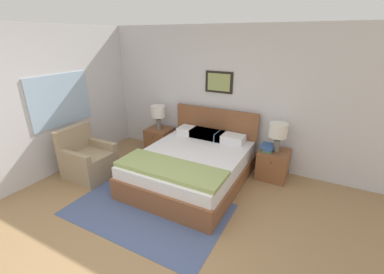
% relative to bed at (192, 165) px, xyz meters
% --- Properties ---
extents(ground_plane, '(16.00, 16.00, 0.00)m').
position_rel_bed_xyz_m(ground_plane, '(0.08, -1.78, -0.31)').
color(ground_plane, '#99754C').
extents(wall_back, '(7.33, 0.09, 2.60)m').
position_rel_bed_xyz_m(wall_back, '(0.08, 1.10, 1.00)').
color(wall_back, silver).
rests_on(wall_back, ground_plane).
extents(wall_left, '(0.08, 5.25, 2.60)m').
position_rel_bed_xyz_m(wall_left, '(-2.42, -0.36, 0.99)').
color(wall_left, silver).
rests_on(wall_left, ground_plane).
extents(area_rug_main, '(2.28, 1.46, 0.01)m').
position_rel_bed_xyz_m(area_rug_main, '(-0.18, -1.04, -0.30)').
color(area_rug_main, '#47567F').
rests_on(area_rug_main, ground_plane).
extents(bed, '(1.71, 2.10, 1.08)m').
position_rel_bed_xyz_m(bed, '(0.00, 0.00, 0.00)').
color(bed, brown).
rests_on(bed, ground_plane).
extents(armchair, '(0.75, 0.70, 0.90)m').
position_rel_bed_xyz_m(armchair, '(-1.74, -0.73, -0.00)').
color(armchair, '#998466').
rests_on(armchair, ground_plane).
extents(nightstand_near_window, '(0.51, 0.51, 0.52)m').
position_rel_bed_xyz_m(nightstand_near_window, '(-1.22, 0.78, -0.04)').
color(nightstand_near_window, brown).
rests_on(nightstand_near_window, ground_plane).
extents(nightstand_by_door, '(0.51, 0.51, 0.52)m').
position_rel_bed_xyz_m(nightstand_by_door, '(1.22, 0.78, -0.04)').
color(nightstand_by_door, brown).
rests_on(nightstand_by_door, ground_plane).
extents(table_lamp_near_window, '(0.31, 0.31, 0.51)m').
position_rel_bed_xyz_m(table_lamp_near_window, '(-1.22, 0.77, 0.58)').
color(table_lamp_near_window, slate).
rests_on(table_lamp_near_window, nightstand_near_window).
extents(table_lamp_by_door, '(0.31, 0.31, 0.51)m').
position_rel_bed_xyz_m(table_lamp_by_door, '(1.24, 0.77, 0.58)').
color(table_lamp_by_door, slate).
rests_on(table_lamp_by_door, nightstand_by_door).
extents(book_thick_bottom, '(0.18, 0.26, 0.04)m').
position_rel_bed_xyz_m(book_thick_bottom, '(1.11, 0.73, 0.24)').
color(book_thick_bottom, '#4C7551').
rests_on(book_thick_bottom, nightstand_by_door).
extents(book_hardcover_middle, '(0.16, 0.27, 0.03)m').
position_rel_bed_xyz_m(book_hardcover_middle, '(1.11, 0.73, 0.27)').
color(book_hardcover_middle, '#335693').
rests_on(book_hardcover_middle, book_thick_bottom).
extents(book_novel_upper, '(0.21, 0.25, 0.04)m').
position_rel_bed_xyz_m(book_novel_upper, '(1.11, 0.73, 0.31)').
color(book_novel_upper, '#335693').
rests_on(book_novel_upper, book_hardcover_middle).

